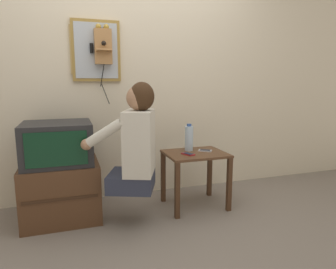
# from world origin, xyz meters

# --- Properties ---
(ground_plane) EXTENTS (14.00, 14.00, 0.00)m
(ground_plane) POSITION_xyz_m (0.00, 0.00, 0.00)
(ground_plane) COLOR slate
(wall_back) EXTENTS (6.80, 0.05, 2.55)m
(wall_back) POSITION_xyz_m (0.00, 1.01, 1.27)
(wall_back) COLOR beige
(wall_back) RESTS_ON ground_plane
(side_table) EXTENTS (0.55, 0.45, 0.52)m
(side_table) POSITION_xyz_m (0.51, 0.48, 0.42)
(side_table) COLOR #51331E
(side_table) RESTS_ON ground_plane
(person) EXTENTS (0.63, 0.55, 0.88)m
(person) POSITION_xyz_m (-0.09, 0.31, 0.70)
(person) COLOR #2D3347
(person) RESTS_ON ground_plane
(tv_stand) EXTENTS (0.63, 0.56, 0.49)m
(tv_stand) POSITION_xyz_m (-0.68, 0.62, 0.25)
(tv_stand) COLOR #51331E
(tv_stand) RESTS_ON ground_plane
(television) EXTENTS (0.55, 0.52, 0.35)m
(television) POSITION_xyz_m (-0.69, 0.61, 0.67)
(television) COLOR #232326
(television) RESTS_ON tv_stand
(wall_phone_antique) EXTENTS (0.20, 0.19, 0.74)m
(wall_phone_antique) POSITION_xyz_m (-0.25, 0.93, 1.50)
(wall_phone_antique) COLOR #AD7A47
(framed_picture) EXTENTS (0.32, 0.03, 0.45)m
(framed_picture) POSITION_xyz_m (-0.38, 0.97, 1.47)
(framed_picture) COLOR tan
(wall_mirror) EXTENTS (0.45, 0.04, 0.57)m
(wall_mirror) POSITION_xyz_m (-0.31, 0.97, 1.46)
(wall_mirror) COLOR olive
(cell_phone_held) EXTENTS (0.10, 0.14, 0.01)m
(cell_phone_held) POSITION_xyz_m (0.42, 0.42, 0.53)
(cell_phone_held) COLOR maroon
(cell_phone_held) RESTS_ON side_table
(cell_phone_spare) EXTENTS (0.14, 0.12, 0.01)m
(cell_phone_spare) POSITION_xyz_m (0.63, 0.50, 0.53)
(cell_phone_spare) COLOR silver
(cell_phone_spare) RESTS_ON side_table
(water_bottle) EXTENTS (0.08, 0.08, 0.26)m
(water_bottle) POSITION_xyz_m (0.49, 0.58, 0.64)
(water_bottle) COLOR #ADC6DB
(water_bottle) RESTS_ON side_table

